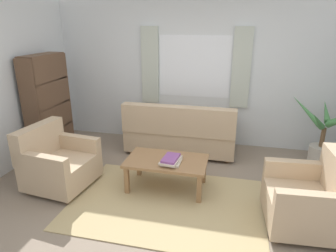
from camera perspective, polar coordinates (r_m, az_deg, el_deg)
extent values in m
plane|color=gray|center=(3.95, -0.28, -14.70)|extent=(6.24, 6.24, 0.00)
cube|color=silver|center=(5.57, 5.18, 9.90)|extent=(5.32, 0.12, 2.60)
cube|color=white|center=(5.49, 5.13, 11.35)|extent=(1.30, 0.01, 1.10)
cube|color=#B2BCB2|center=(5.63, -3.47, 11.60)|extent=(0.32, 0.06, 1.40)
cube|color=#B2BCB2|center=(5.40, 13.98, 10.74)|extent=(0.32, 0.06, 1.40)
cube|color=tan|center=(3.95, -0.28, -14.63)|extent=(2.45, 1.68, 0.01)
cube|color=tan|center=(5.32, 2.53, -2.26)|extent=(1.90, 0.80, 0.38)
cube|color=tan|center=(4.88, 1.91, 1.07)|extent=(1.90, 0.20, 0.48)
cube|color=tan|center=(5.14, 12.16, 0.18)|extent=(0.16, 0.80, 0.24)
cube|color=tan|center=(5.43, -6.47, 1.56)|extent=(0.16, 0.80, 0.24)
cylinder|color=olive|center=(5.61, 11.67, -3.93)|extent=(0.06, 0.06, 0.06)
cylinder|color=olive|center=(5.87, -5.13, -2.49)|extent=(0.06, 0.06, 0.06)
cylinder|color=olive|center=(5.06, 11.41, -6.58)|extent=(0.06, 0.06, 0.06)
cylinder|color=olive|center=(5.35, -7.12, -4.83)|extent=(0.06, 0.06, 0.06)
cube|color=tan|center=(4.46, -19.78, -8.10)|extent=(0.89, 0.93, 0.36)
cube|color=tan|center=(4.51, -23.64, -2.61)|extent=(0.28, 0.86, 0.46)
cube|color=tan|center=(4.10, -23.37, -6.56)|extent=(0.81, 0.21, 0.22)
cube|color=tan|center=(4.60, -17.41, -3.03)|extent=(0.81, 0.21, 0.22)
cylinder|color=olive|center=(4.16, -18.90, -13.50)|extent=(0.05, 0.05, 0.06)
cylinder|color=olive|center=(4.62, -13.70, -9.42)|extent=(0.05, 0.05, 0.06)
cylinder|color=olive|center=(4.55, -25.39, -11.39)|extent=(0.05, 0.05, 0.06)
cylinder|color=olive|center=(4.97, -19.96, -7.91)|extent=(0.05, 0.05, 0.06)
cube|color=tan|center=(3.78, 24.53, -14.06)|extent=(0.85, 0.89, 0.36)
cube|color=tan|center=(3.95, 23.87, -7.68)|extent=(0.81, 0.17, 0.22)
cube|color=tan|center=(3.34, 26.75, -13.22)|extent=(0.81, 0.17, 0.22)
cylinder|color=olive|center=(4.10, 18.51, -13.94)|extent=(0.05, 0.05, 0.06)
cylinder|color=olive|center=(3.56, 20.15, -19.91)|extent=(0.05, 0.05, 0.06)
cylinder|color=olive|center=(4.26, 27.27, -13.89)|extent=(0.05, 0.05, 0.06)
cube|color=olive|center=(4.07, -0.27, -6.77)|extent=(1.10, 0.64, 0.04)
cube|color=olive|center=(4.09, -7.94, -10.35)|extent=(0.06, 0.06, 0.40)
cube|color=olive|center=(3.88, 6.04, -12.04)|extent=(0.06, 0.06, 0.40)
cube|color=olive|center=(4.51, -5.60, -7.19)|extent=(0.06, 0.06, 0.40)
cube|color=olive|center=(4.33, 6.94, -8.50)|extent=(0.06, 0.06, 0.40)
cube|color=beige|center=(3.97, 0.63, -6.93)|extent=(0.24, 0.28, 0.03)
cube|color=beige|center=(3.95, 0.53, -6.61)|extent=(0.27, 0.37, 0.03)
cube|color=#7F478C|center=(3.94, 0.52, -6.21)|extent=(0.21, 0.33, 0.03)
cylinder|color=#B7B2A8|center=(5.45, 27.18, -5.05)|extent=(0.35, 0.35, 0.32)
cylinder|color=brown|center=(5.33, 27.70, -1.94)|extent=(0.07, 0.07, 0.32)
cone|color=#47894C|center=(5.51, 28.21, 2.58)|extent=(0.17, 0.58, 0.32)
cone|color=#47894C|center=(5.31, 25.13, 2.74)|extent=(0.51, 0.40, 0.48)
cone|color=#47894C|center=(5.04, 26.96, 0.89)|extent=(0.33, 0.37, 0.39)
cube|color=brown|center=(5.88, -19.69, 4.87)|extent=(0.30, 0.04, 1.70)
cube|color=brown|center=(5.17, -24.92, 2.28)|extent=(0.30, 0.04, 1.70)
cube|color=brown|center=(5.44, -20.93, 3.60)|extent=(0.02, 0.90, 1.70)
cube|color=brown|center=(5.78, -21.09, -4.36)|extent=(0.30, 0.86, 0.02)
cube|color=brown|center=(5.64, -21.61, -0.40)|extent=(0.30, 0.86, 0.02)
cube|color=brown|center=(5.52, -22.15, 3.76)|extent=(0.30, 0.86, 0.02)
cube|color=brown|center=(5.43, -22.72, 8.08)|extent=(0.30, 0.86, 0.02)
cube|color=brown|center=(5.37, -23.32, 12.51)|extent=(0.30, 0.86, 0.02)
cube|color=orange|center=(5.77, -20.35, 6.04)|extent=(0.23, 0.07, 0.26)
cube|color=#335199|center=(5.71, -20.76, 5.72)|extent=(0.28, 0.06, 0.23)
cube|color=orange|center=(5.64, -21.22, 5.86)|extent=(0.26, 0.08, 0.30)
cube|color=#7F478C|center=(5.58, -21.67, 5.24)|extent=(0.24, 0.09, 0.22)
cube|color=#335199|center=(5.50, -22.19, 5.13)|extent=(0.25, 0.07, 0.24)
cube|color=#5B8E93|center=(5.45, -22.63, 4.76)|extent=(0.24, 0.07, 0.21)
cube|color=#B23833|center=(5.37, -23.19, 4.58)|extent=(0.24, 0.08, 0.22)
cube|color=#335199|center=(5.31, -23.71, 4.35)|extent=(0.28, 0.06, 0.23)
cube|color=#387F4C|center=(5.26, -24.14, 3.90)|extent=(0.23, 0.06, 0.18)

